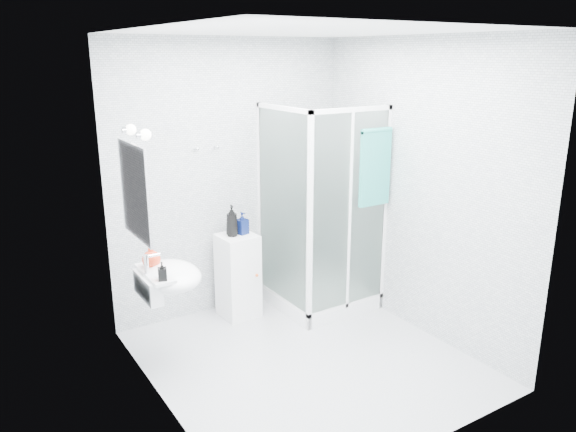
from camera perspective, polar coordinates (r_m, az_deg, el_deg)
room at (r=4.31m, az=1.94°, el=0.72°), size 2.40×2.60×2.60m
shower_enclosure at (r=5.54m, az=3.11°, el=-5.02°), size 0.90×0.95×2.00m
wall_basin at (r=4.42m, az=-12.18°, el=-6.11°), size 0.46×0.56×0.35m
mirror at (r=4.15m, az=-15.32°, el=2.41°), size 0.02×0.60×0.70m
vanity_lights at (r=4.09m, az=-15.09°, el=8.23°), size 0.10×0.40×0.08m
wall_hooks at (r=5.19m, az=-8.24°, el=6.85°), size 0.23×0.06×0.03m
storage_cabinet at (r=5.41m, az=-5.09°, el=-6.06°), size 0.35×0.37×0.81m
hand_towel at (r=5.14m, az=8.85°, el=5.10°), size 0.33×0.05×0.71m
shampoo_bottle_a at (r=5.21m, az=-5.72°, el=-0.48°), size 0.14×0.14×0.30m
shampoo_bottle_b at (r=5.27m, az=-4.68°, el=-0.73°), size 0.11×0.12×0.21m
soap_dispenser_orange at (r=4.44m, az=-13.74°, el=-3.96°), size 0.15×0.15×0.18m
soap_dispenser_black at (r=4.18m, az=-12.66°, el=-5.50°), size 0.08×0.08×0.14m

